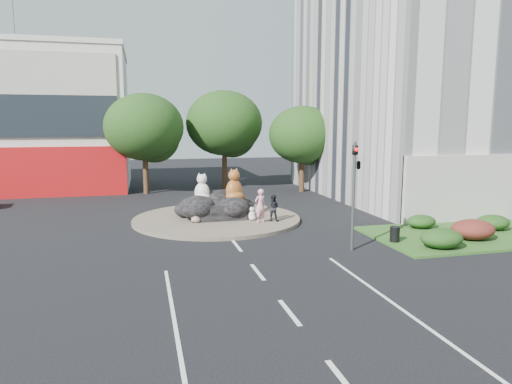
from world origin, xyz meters
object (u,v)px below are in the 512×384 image
cat_tabby (234,185)px  pedestrian_dark (273,208)px  kitten_white (252,213)px  cat_white (202,188)px  kitten_calico (196,214)px  pedestrian_pink (260,206)px  litter_bin (395,234)px

cat_tabby → pedestrian_dark: bearing=-73.3°
kitten_white → pedestrian_dark: size_ratio=0.53×
cat_white → kitten_calico: cat_white is taller
pedestrian_pink → kitten_white: bearing=-85.5°
pedestrian_pink → litter_bin: (5.32, -5.47, -0.67)m
cat_white → pedestrian_dark: cat_white is taller
cat_white → litter_bin: cat_white is taller
cat_white → pedestrian_dark: bearing=-3.0°
pedestrian_dark → kitten_calico: bearing=16.8°
kitten_white → litter_bin: (5.63, -6.18, -0.11)m
kitten_calico → pedestrian_pink: bearing=4.6°
kitten_white → pedestrian_dark: (1.11, -0.54, 0.37)m
cat_white → kitten_white: cat_white is taller
kitten_white → pedestrian_pink: bearing=-74.3°
cat_white → kitten_white: bearing=-4.6°
cat_tabby → kitten_calico: size_ratio=2.05×
pedestrian_dark → litter_bin: pedestrian_dark is taller
cat_tabby → pedestrian_pink: bearing=-90.6°
cat_tabby → kitten_calico: 3.03m
litter_bin → cat_tabby: bearing=131.0°
kitten_calico → pedestrian_dark: bearing=9.2°
cat_white → pedestrian_pink: size_ratio=0.93×
kitten_calico → litter_bin: 10.95m
cat_white → kitten_white: (2.69, -1.67, -1.39)m
cat_white → pedestrian_pink: cat_white is taller
cat_white → kitten_calico: bearing=-84.4°
cat_white → kitten_white: size_ratio=2.19×
kitten_calico → pedestrian_pink: pedestrian_pink is taller
cat_tabby → kitten_white: cat_tabby is taller
pedestrian_dark → cat_tabby: bearing=-16.3°
kitten_calico → pedestrian_pink: 3.72m
pedestrian_pink → cat_white: bearing=-57.4°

